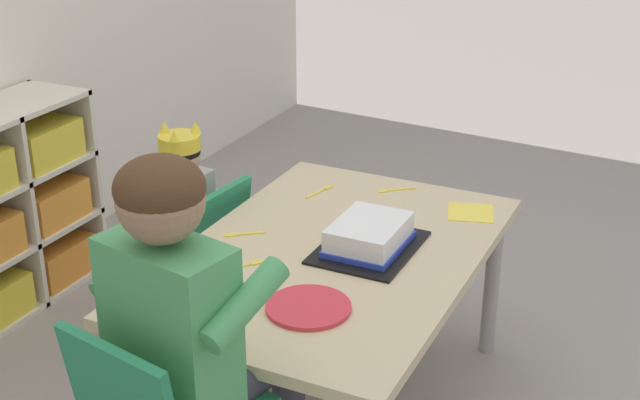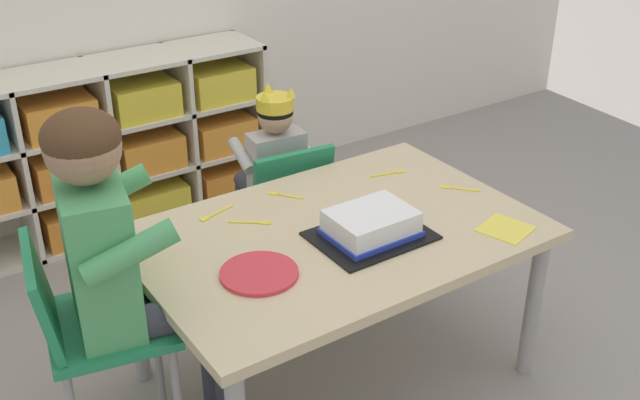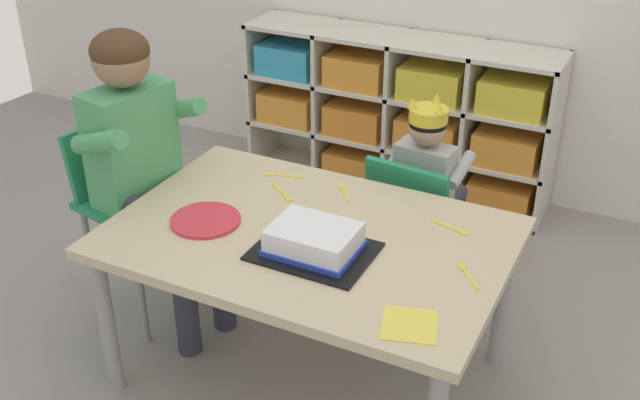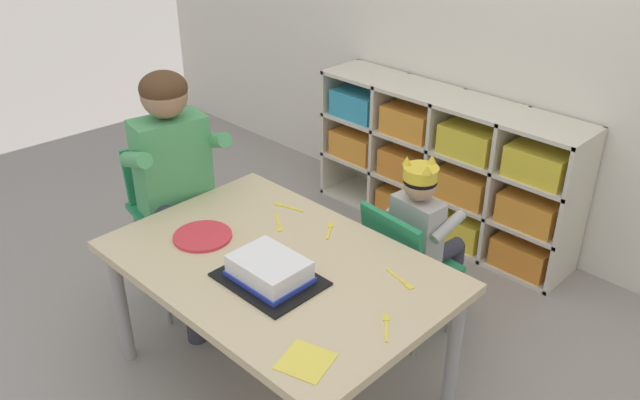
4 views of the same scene
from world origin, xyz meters
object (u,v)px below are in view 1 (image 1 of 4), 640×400
(birthday_cake_on_tray, at_px, (369,237))
(fork_near_cake_tray, at_px, (195,269))
(adult_helper_seated, at_px, (191,316))
(fork_at_table_front_edge, at_px, (244,266))
(fork_beside_plate_stack, at_px, (394,190))
(paper_plate_stack, at_px, (308,307))
(child_with_crown, at_px, (174,209))
(classroom_chair_blue, at_px, (201,252))
(activity_table, at_px, (331,269))
(fork_by_napkin, at_px, (242,234))
(fork_scattered_mid_table, at_px, (321,191))

(birthday_cake_on_tray, bearing_deg, fork_near_cake_tray, 130.29)
(adult_helper_seated, distance_m, fork_at_table_front_edge, 0.49)
(fork_beside_plate_stack, bearing_deg, paper_plate_stack, -124.27)
(adult_helper_seated, bearing_deg, child_with_crown, -41.71)
(fork_near_cake_tray, bearing_deg, classroom_chair_blue, 16.81)
(fork_at_table_front_edge, bearing_deg, birthday_cake_on_tray, 169.08)
(activity_table, bearing_deg, fork_by_napkin, 93.49)
(fork_scattered_mid_table, bearing_deg, fork_by_napkin, 3.30)
(birthday_cake_on_tray, relative_size, fork_near_cake_tray, 2.58)
(adult_helper_seated, xyz_separation_m, fork_by_napkin, (0.63, 0.24, -0.12))
(fork_scattered_mid_table, relative_size, fork_at_table_front_edge, 1.15)
(activity_table, bearing_deg, fork_at_table_front_edge, 136.36)
(fork_beside_plate_stack, distance_m, fork_near_cake_tray, 0.83)
(fork_at_table_front_edge, bearing_deg, adult_helper_seated, 52.40)
(activity_table, distance_m, fork_near_cake_tray, 0.40)
(birthday_cake_on_tray, height_order, fork_beside_plate_stack, birthday_cake_on_tray)
(classroom_chair_blue, relative_size, fork_at_table_front_edge, 5.21)
(fork_beside_plate_stack, height_order, fork_near_cake_tray, same)
(activity_table, relative_size, fork_beside_plate_stack, 10.83)
(activity_table, relative_size, fork_scattered_mid_table, 8.95)
(adult_helper_seated, height_order, fork_at_table_front_edge, adult_helper_seated)
(classroom_chair_blue, height_order, paper_plate_stack, classroom_chair_blue)
(adult_helper_seated, bearing_deg, fork_near_cake_tray, -45.81)
(classroom_chair_blue, bearing_deg, paper_plate_stack, 59.33)
(classroom_chair_blue, xyz_separation_m, fork_by_napkin, (-0.17, -0.27, 0.20))
(activity_table, relative_size, classroom_chair_blue, 1.97)
(activity_table, height_order, fork_at_table_front_edge, fork_at_table_front_edge)
(fork_scattered_mid_table, bearing_deg, fork_at_table_front_edge, 16.76)
(activity_table, distance_m, adult_helper_seated, 0.68)
(fork_scattered_mid_table, bearing_deg, paper_plate_stack, 36.33)
(fork_scattered_mid_table, xyz_separation_m, fork_at_table_front_edge, (-0.58, -0.04, 0.00))
(fork_at_table_front_edge, bearing_deg, paper_plate_stack, 100.02)
(fork_scattered_mid_table, height_order, fork_by_napkin, same)
(fork_scattered_mid_table, bearing_deg, fork_near_cake_tray, 6.28)
(adult_helper_seated, relative_size, paper_plate_stack, 4.92)
(activity_table, distance_m, fork_at_table_front_edge, 0.27)
(paper_plate_stack, relative_size, fork_beside_plate_stack, 1.97)
(child_with_crown, height_order, fork_at_table_front_edge, child_with_crown)
(fork_by_napkin, bearing_deg, fork_scattered_mid_table, 45.01)
(child_with_crown, relative_size, fork_near_cake_tray, 6.04)
(classroom_chair_blue, distance_m, fork_at_table_front_edge, 0.55)
(fork_beside_plate_stack, bearing_deg, child_with_crown, 167.12)
(birthday_cake_on_tray, distance_m, fork_at_table_front_edge, 0.38)
(activity_table, height_order, paper_plate_stack, paper_plate_stack)
(child_with_crown, xyz_separation_m, fork_scattered_mid_table, (0.23, -0.44, 0.06))
(fork_at_table_front_edge, bearing_deg, child_with_crown, -90.26)
(child_with_crown, distance_m, fork_scattered_mid_table, 0.50)
(fork_at_table_front_edge, distance_m, fork_beside_plate_stack, 0.72)
(adult_helper_seated, bearing_deg, classroom_chair_blue, -46.37)
(fork_at_table_front_edge, bearing_deg, fork_scattered_mid_table, -140.16)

